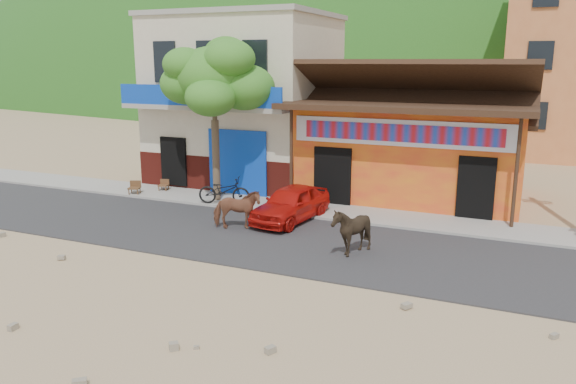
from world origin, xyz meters
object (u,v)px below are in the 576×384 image
cow_dark (351,231)px  red_car (291,203)px  tree (215,120)px  cafe_chair_left (163,180)px  cafe_chair_right (134,182)px  scooter (224,191)px  cow_tan (237,209)px

cow_dark → red_car: bearing=-155.3°
cow_dark → red_car: (-2.84, 2.42, -0.10)m
tree → cafe_chair_left: bearing=170.0°
cafe_chair_left → cafe_chair_right: bearing=-140.0°
cow_dark → scooter: cow_dark is taller
cow_tan → cafe_chair_left: bearing=32.8°
cow_tan → red_car: size_ratio=0.43×
cow_dark → cafe_chair_left: bearing=-139.4°
cow_dark → cafe_chair_left: 10.15m
scooter → cafe_chair_left: bearing=59.0°
cow_tan → scooter: cow_tan is taller
tree → cafe_chair_left: (-2.79, 0.49, -2.60)m
cafe_chair_left → cafe_chair_right: size_ratio=0.86×
scooter → cafe_chair_left: 3.54m
cafe_chair_right → red_car: bearing=-28.6°
cafe_chair_left → cafe_chair_right: 1.19m
cafe_chair_right → tree: bearing=-14.0°
cow_tan → cow_dark: 4.14m
cow_dark → cafe_chair_right: cow_dark is taller
cafe_chair_left → cafe_chair_right: (-0.68, -0.98, 0.06)m
cow_dark → tree: bearing=-144.9°
red_car → cafe_chair_right: red_car is taller
cow_tan → cafe_chair_left: size_ratio=1.90×
tree → scooter: tree is taller
tree → cow_tan: tree is taller
cafe_chair_left → cow_tan: bearing=-47.7°
cow_tan → cafe_chair_right: 6.32m
red_car → scooter: bearing=173.0°
cafe_chair_right → scooter: bearing=-22.2°
cow_dark → scooter: bearing=-143.7°
tree → red_car: 4.57m
tree → cafe_chair_right: bearing=-172.0°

